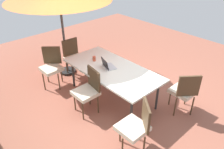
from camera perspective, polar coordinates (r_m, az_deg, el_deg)
The scene contains 9 objects.
ground_plane at distance 5.25m, azimuth -0.00°, elevation -5.78°, with size 10.00×10.00×0.02m, color #935442.
dining_table at distance 4.85m, azimuth -0.00°, elevation 1.07°, with size 2.25×1.10×0.76m.
chair_northwest at distance 3.75m, azimuth 6.27°, elevation -12.81°, with size 0.58×0.58×0.98m.
chair_northeast at distance 5.59m, azimuth -15.30°, elevation 2.32°, with size 0.59×0.58×0.98m.
chair_east at distance 5.94m, azimuth -9.86°, elevation 4.76°, with size 0.47×0.46×0.98m.
chair_north at distance 4.55m, azimuth -6.20°, elevation -3.80°, with size 0.48×0.49×0.98m.
chair_southwest at distance 4.73m, azimuth 18.18°, elevation -3.89°, with size 0.58×0.58×0.98m.
laptop at distance 4.86m, azimuth -1.08°, elevation 2.33°, with size 0.38×0.33×0.21m.
cup at distance 5.14m, azimuth -4.62°, elevation 4.08°, with size 0.07×0.07×0.12m, color #CC4C33.
Camera 1 is at (-3.09, 2.85, 3.14)m, focal length 35.44 mm.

